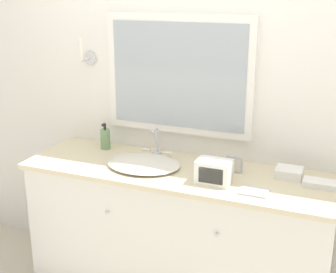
# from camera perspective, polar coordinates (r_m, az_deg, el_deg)

# --- Properties ---
(wall_back) EXTENTS (8.00, 0.18, 2.55)m
(wall_back) POSITION_cam_1_polar(r_m,az_deg,el_deg) (2.96, 3.46, 5.39)
(wall_back) COLOR white
(wall_back) RESTS_ON ground_plane
(vanity_counter) EXTENTS (1.89, 0.59, 0.87)m
(vanity_counter) POSITION_cam_1_polar(r_m,az_deg,el_deg) (2.99, 1.15, -11.82)
(vanity_counter) COLOR silver
(vanity_counter) RESTS_ON ground_plane
(sink_basin) EXTENTS (0.45, 0.41, 0.19)m
(sink_basin) POSITION_cam_1_polar(r_m,az_deg,el_deg) (2.85, -2.92, -3.24)
(sink_basin) COLOR silver
(sink_basin) RESTS_ON vanity_counter
(soap_bottle) EXTENTS (0.06, 0.06, 0.18)m
(soap_bottle) POSITION_cam_1_polar(r_m,az_deg,el_deg) (3.15, -7.65, -0.25)
(soap_bottle) COLOR #709966
(soap_bottle) RESTS_ON vanity_counter
(appliance_box) EXTENTS (0.19, 0.13, 0.13)m
(appliance_box) POSITION_cam_1_polar(r_m,az_deg,el_deg) (2.60, 5.63, -4.30)
(appliance_box) COLOR white
(appliance_box) RESTS_ON vanity_counter
(picture_frame) EXTENTS (0.10, 0.01, 0.10)m
(picture_frame) POSITION_cam_1_polar(r_m,az_deg,el_deg) (2.76, 8.12, -3.42)
(picture_frame) COLOR #B2B2B7
(picture_frame) RESTS_ON vanity_counter
(hand_towel_near_sink) EXTENTS (0.19, 0.10, 0.03)m
(hand_towel_near_sink) POSITION_cam_1_polar(r_m,az_deg,el_deg) (2.70, 18.10, -5.48)
(hand_towel_near_sink) COLOR white
(hand_towel_near_sink) RESTS_ON vanity_counter
(hand_towel_far_corner) EXTENTS (0.15, 0.13, 0.05)m
(hand_towel_far_corner) POSITION_cam_1_polar(r_m,az_deg,el_deg) (2.77, 14.54, -4.29)
(hand_towel_far_corner) COLOR white
(hand_towel_far_corner) RESTS_ON vanity_counter
(metal_tray) EXTENTS (0.15, 0.12, 0.01)m
(metal_tray) POSITION_cam_1_polar(r_m,az_deg,el_deg) (2.54, 10.40, -6.61)
(metal_tray) COLOR silver
(metal_tray) RESTS_ON vanity_counter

